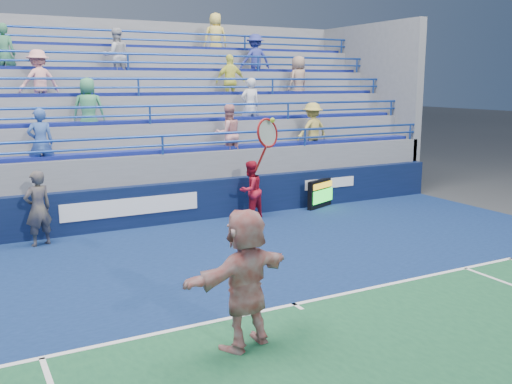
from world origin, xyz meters
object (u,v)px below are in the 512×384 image
serve_speed_board (321,193)px  tennis_player (245,278)px  line_judge (38,209)px  ball_girl (250,190)px

serve_speed_board → tennis_player: 9.51m
line_judge → ball_girl: 5.57m
serve_speed_board → ball_girl: bearing=-174.1°
tennis_player → line_judge: 7.09m
tennis_player → line_judge: size_ratio=1.85×
tennis_player → line_judge: bearing=105.5°
line_judge → tennis_player: bearing=85.4°
serve_speed_board → ball_girl: (-2.55, -0.26, 0.38)m
serve_speed_board → tennis_player: bearing=-130.9°
line_judge → ball_girl: line_judge is taller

